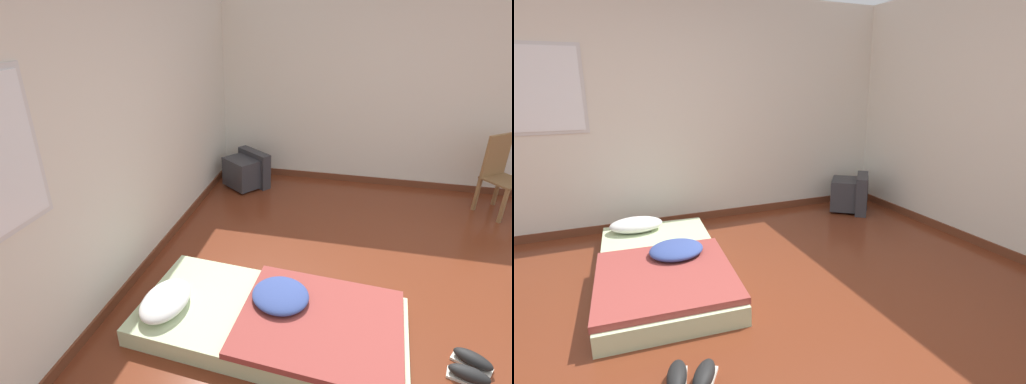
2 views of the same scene
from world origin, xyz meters
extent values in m
plane|color=maroon|center=(0.00, 0.00, 0.00)|extent=(20.00, 20.00, 0.00)
cube|color=silver|center=(0.00, 2.51, 1.30)|extent=(7.96, 0.06, 2.60)
cube|color=brown|center=(0.00, 2.47, 0.04)|extent=(7.96, 0.02, 0.09)
cube|color=silver|center=(2.81, 0.00, 1.30)|extent=(0.06, 7.36, 2.60)
cube|color=brown|center=(2.77, 0.00, 0.04)|extent=(0.02, 7.36, 0.09)
cube|color=beige|center=(-0.32, 1.16, 0.07)|extent=(1.15, 2.08, 0.15)
ellipsoid|color=white|center=(-0.44, 1.96, 0.22)|extent=(0.54, 0.38, 0.14)
cube|color=#993D38|center=(-0.35, 0.78, 0.17)|extent=(1.11, 1.24, 0.05)
ellipsoid|color=#384C93|center=(-0.20, 1.10, 0.24)|extent=(0.54, 0.53, 0.11)
cube|color=#333338|center=(2.19, 2.08, 0.22)|extent=(0.53, 0.55, 0.39)
cube|color=#333338|center=(2.37, 1.94, 0.24)|extent=(0.44, 0.52, 0.48)
cube|color=black|center=(2.42, 1.90, 0.25)|extent=(0.28, 0.36, 0.35)
cube|color=olive|center=(1.94, -1.07, 0.21)|extent=(0.05, 0.05, 0.42)
cube|color=olive|center=(2.43, -1.14, 0.21)|extent=(0.05, 0.05, 0.42)
cube|color=olive|center=(2.22, -0.86, 0.21)|extent=(0.05, 0.05, 0.42)
cube|color=brown|center=(2.19, -1.11, 0.43)|extent=(0.55, 0.55, 0.02)
cube|color=olive|center=(2.33, -1.00, 0.69)|extent=(0.26, 0.32, 0.50)
cube|color=silver|center=(-0.47, -0.23, 0.01)|extent=(0.16, 0.28, 0.02)
ellipsoid|color=black|center=(-0.47, -0.23, 0.06)|extent=(0.17, 0.28, 0.09)
cube|color=silver|center=(-0.33, -0.28, 0.01)|extent=(0.21, 0.27, 0.02)
ellipsoid|color=black|center=(-0.33, -0.28, 0.06)|extent=(0.22, 0.28, 0.09)
camera|label=1|loc=(-2.63, 0.71, 2.27)|focal=28.00mm
camera|label=2|loc=(-0.75, -2.13, 1.62)|focal=28.00mm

